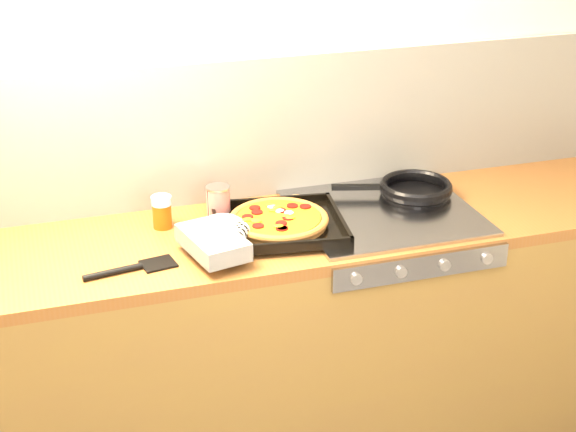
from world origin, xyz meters
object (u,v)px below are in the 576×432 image
object	(u,v)px
frying_pan	(414,189)
juice_glass	(162,212)
pizza_on_tray	(260,226)
tomato_can	(218,202)

from	to	relation	value
frying_pan	juice_glass	bearing A→B (deg)	177.60
frying_pan	juice_glass	xyz separation A→B (m)	(-0.89, 0.04, 0.02)
pizza_on_tray	frying_pan	bearing A→B (deg)	13.16
frying_pan	tomato_can	world-z (taller)	tomato_can
pizza_on_tray	tomato_can	distance (m)	0.21
pizza_on_tray	frying_pan	xyz separation A→B (m)	(0.61, 0.14, -0.01)
frying_pan	juice_glass	world-z (taller)	juice_glass
frying_pan	juice_glass	size ratio (longest dim) A/B	4.07
frying_pan	tomato_can	distance (m)	0.70
frying_pan	tomato_can	xyz separation A→B (m)	(-0.70, 0.05, 0.02)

